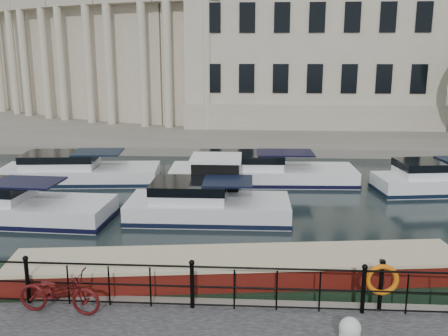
# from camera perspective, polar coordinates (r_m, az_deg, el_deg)

# --- Properties ---
(ground_plane) EXTENTS (160.00, 160.00, 0.00)m
(ground_plane) POSITION_cam_1_polar(r_m,az_deg,el_deg) (14.64, -2.49, -13.29)
(ground_plane) COLOR black
(ground_plane) RESTS_ON ground
(far_bank) EXTENTS (120.00, 42.00, 0.55)m
(far_bank) POSITION_cam_1_polar(r_m,az_deg,el_deg) (52.43, 1.91, 6.24)
(far_bank) COLOR #6B665B
(far_bank) RESTS_ON ground_plane
(railing) EXTENTS (24.14, 0.14, 1.22)m
(railing) POSITION_cam_1_polar(r_m,az_deg,el_deg) (12.11, -3.67, -12.91)
(railing) COLOR black
(railing) RESTS_ON near_quay
(civic_building) EXTENTS (53.55, 31.84, 16.85)m
(civic_building) POSITION_cam_1_polar(r_m,az_deg,el_deg) (47.81, 0.60, 13.71)
(civic_building) COLOR #ADA38C
(civic_building) RESTS_ON far_bank
(bicycle) EXTENTS (2.04, 0.88, 1.04)m
(bicycle) POSITION_cam_1_polar(r_m,az_deg,el_deg) (12.53, -18.32, -13.32)
(bicycle) COLOR #450C0D
(bicycle) RESTS_ON near_quay
(mooring_bollard) EXTENTS (0.60, 0.60, 0.67)m
(mooring_bollard) POSITION_cam_1_polar(r_m,az_deg,el_deg) (11.09, 14.17, -17.89)
(mooring_bollard) COLOR silver
(mooring_bollard) RESTS_ON near_quay
(life_ring_post) EXTENTS (0.77, 0.20, 1.26)m
(life_ring_post) POSITION_cam_1_polar(r_m,az_deg,el_deg) (12.41, 17.61, -12.14)
(life_ring_post) COLOR black
(life_ring_post) RESTS_ON near_quay
(narrowboat) EXTENTS (15.17, 3.82, 1.55)m
(narrowboat) POSITION_cam_1_polar(r_m,az_deg,el_deg) (13.88, 1.51, -13.17)
(narrowboat) COLOR black
(narrowboat) RESTS_ON ground_plane
(harbour_hut) EXTENTS (3.01, 2.52, 2.18)m
(harbour_hut) POSITION_cam_1_polar(r_m,az_deg,el_deg) (21.79, -0.89, -1.68)
(harbour_hut) COLOR #6B665B
(harbour_hut) RESTS_ON ground_plane
(cabin_cruisers) EXTENTS (26.55, 9.55, 1.99)m
(cabin_cruisers) POSITION_cam_1_polar(r_m,az_deg,el_deg) (23.15, -4.30, -2.32)
(cabin_cruisers) COLOR silver
(cabin_cruisers) RESTS_ON ground_plane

